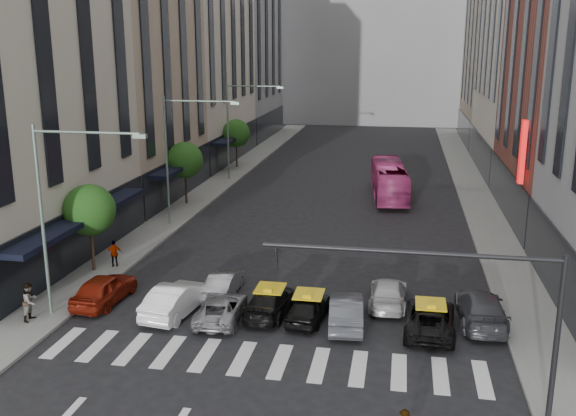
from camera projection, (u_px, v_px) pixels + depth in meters
The scene contains 28 objects.
ground at pixel (258, 378), 24.88m from camera, with size 160.00×160.00×0.00m, color black.
sidewalk_left at pixel (205, 193), 55.43m from camera, with size 3.00×96.00×0.15m, color slate.
sidewalk_right at pixel (480, 204), 51.49m from camera, with size 3.00×96.00×0.15m, color slate.
building_left_b at pixel (127, 51), 51.51m from camera, with size 8.00×16.00×24.00m, color tan.
building_left_d at pixel (240, 25), 86.03m from camera, with size 8.00×18.00×30.00m, color gray.
building_right_d at pixel (503, 32), 80.45m from camera, with size 8.00×18.00×28.00m, color tan.
building_far at pixel (376, 9), 101.44m from camera, with size 30.00×10.00×36.00m, color gray.
tree_near at pixel (89, 210), 35.53m from camera, with size 2.88×2.88×4.95m.
tree_mid at pixel (185, 160), 50.78m from camera, with size 2.88×2.88×4.95m.
tree_far at pixel (236, 133), 66.04m from camera, with size 2.88×2.88×4.95m.
streetlamp_near at pixel (59, 197), 28.95m from camera, with size 5.38×0.25×9.00m.
streetlamp_mid at pixel (179, 144), 44.20m from camera, with size 5.38×0.25×9.00m.
streetlamp_far at pixel (238, 118), 59.46m from camera, with size 5.38×0.25×9.00m.
traffic_signal at pixel (473, 294), 21.50m from camera, with size 10.10×0.20×6.00m.
liberty_sign at pixel (523, 152), 40.29m from camera, with size 0.30×0.70×4.00m.
car_red at pixel (104, 289), 31.96m from camera, with size 1.78×4.41×1.50m, color maroon.
car_white_front at pixel (176, 299), 30.66m from camera, with size 1.61×4.62×1.52m, color white.
car_silver at pixel (221, 308), 30.03m from camera, with size 1.96×4.26×1.18m, color gray.
taxi_left at pixel (270, 301), 30.67m from camera, with size 1.81×4.45×1.29m, color black.
taxi_center at pixel (309, 307), 29.95m from camera, with size 1.53×3.80×1.29m, color black.
car_grey_mid at pixel (346, 311), 29.43m from camera, with size 1.51×4.34×1.43m, color #42444A.
taxi_right at pixel (430, 318), 28.79m from camera, with size 2.17×4.71×1.31m, color black.
car_grey_curb at pixel (481, 308), 29.63m from camera, with size 2.06×5.06×1.47m, color #3A3B41.
car_row2_left at pixel (224, 283), 33.10m from camera, with size 1.30×3.73×1.23m, color gray.
car_row2_right at pixel (388, 293), 31.75m from camera, with size 1.78×4.37×1.27m, color #B9B9B9.
bus at pixel (389, 180), 53.78m from camera, with size 2.51×10.71×2.98m, color #BA3677.
pedestrian_near at pixel (30, 301), 29.59m from camera, with size 0.89×0.69×1.83m, color gray.
pedestrian_far at pixel (114, 253), 36.78m from camera, with size 0.91×0.38×1.55m, color gray.
Camera 1 is at (5.14, -21.89, 12.60)m, focal length 40.00 mm.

